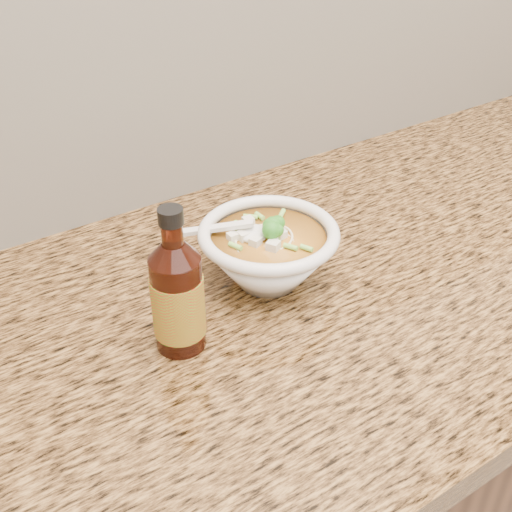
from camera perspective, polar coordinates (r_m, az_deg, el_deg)
cabinet at (r=1.25m, az=6.61°, el=-18.39°), size 4.00×0.65×0.86m
counter_slab at (r=0.94m, az=8.39°, el=-1.42°), size 4.00×0.68×0.04m
soup_bowl at (r=0.85m, az=1.10°, el=0.17°), size 0.19×0.19×0.10m
hot_sauce_bottle at (r=0.74m, az=-6.98°, el=-3.65°), size 0.08×0.08×0.19m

